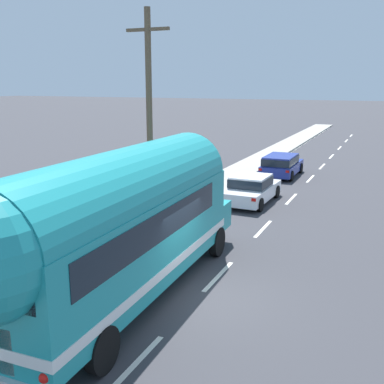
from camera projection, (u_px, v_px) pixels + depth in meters
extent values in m
plane|color=#38383D|center=(199.00, 296.00, 12.87)|extent=(300.00, 300.00, 0.00)
cube|color=silver|center=(135.00, 365.00, 9.76)|extent=(0.14, 2.40, 0.01)
cube|color=silver|center=(218.00, 276.00, 14.22)|extent=(0.14, 2.40, 0.01)
cube|color=silver|center=(263.00, 229.00, 18.81)|extent=(0.14, 2.40, 0.01)
cube|color=silver|center=(291.00, 199.00, 23.62)|extent=(0.14, 2.40, 0.01)
cube|color=silver|center=(310.00, 179.00, 28.56)|extent=(0.14, 2.40, 0.01)
cube|color=silver|center=(322.00, 166.00, 32.74)|extent=(0.14, 2.40, 0.01)
cube|color=silver|center=(331.00, 156.00, 37.15)|extent=(0.14, 2.40, 0.01)
cube|color=silver|center=(340.00, 148.00, 41.96)|extent=(0.14, 2.40, 0.01)
cube|color=silver|center=(346.00, 141.00, 47.12)|extent=(0.14, 2.40, 0.01)
cube|color=silver|center=(351.00, 136.00, 51.67)|extent=(0.14, 2.40, 0.01)
cube|color=silver|center=(226.00, 193.00, 24.92)|extent=(0.12, 80.00, 0.01)
cube|color=#9E9B93|center=(192.00, 198.00, 23.57)|extent=(2.29, 90.00, 0.15)
cylinder|color=brown|center=(150.00, 122.00, 18.19)|extent=(0.24, 0.24, 8.50)
cube|color=brown|center=(148.00, 29.00, 17.40)|extent=(1.80, 0.12, 0.12)
cube|color=teal|center=(124.00, 240.00, 12.21)|extent=(2.75, 9.15, 2.30)
cylinder|color=teal|center=(122.00, 197.00, 11.95)|extent=(2.69, 9.05, 2.45)
cube|color=teal|center=(196.00, 214.00, 17.05)|extent=(2.29, 1.36, 0.95)
cube|color=white|center=(125.00, 263.00, 12.36)|extent=(2.79, 9.19, 0.24)
cube|color=black|center=(117.00, 221.00, 11.80)|extent=(2.73, 7.35, 0.76)
sphere|color=red|center=(44.00, 378.00, 7.96)|extent=(0.20, 0.20, 0.20)
cube|color=black|center=(190.00, 182.00, 16.20)|extent=(2.14, 0.16, 0.96)
cube|color=silver|center=(203.00, 212.00, 17.70)|extent=(0.90, 0.12, 0.56)
cylinder|color=black|center=(155.00, 233.00, 16.66)|extent=(0.29, 1.01, 1.00)
cylinder|color=black|center=(217.00, 242.00, 15.80)|extent=(0.29, 1.01, 1.00)
cylinder|color=black|center=(12.00, 327.00, 10.28)|extent=(0.29, 1.01, 1.00)
cylinder|color=black|center=(102.00, 350.00, 9.42)|extent=(0.29, 1.01, 1.00)
cube|color=white|center=(251.00, 192.00, 22.85)|extent=(1.97, 4.32, 0.60)
cube|color=white|center=(251.00, 181.00, 22.61)|extent=(1.71, 1.97, 0.55)
cube|color=black|center=(251.00, 182.00, 22.62)|extent=(1.77, 2.01, 0.43)
cube|color=red|center=(220.00, 196.00, 21.26)|extent=(0.20, 0.05, 0.14)
cube|color=red|center=(254.00, 200.00, 20.58)|extent=(0.20, 0.05, 0.14)
cylinder|color=black|center=(244.00, 188.00, 24.53)|extent=(0.22, 0.65, 0.64)
cylinder|color=black|center=(277.00, 192.00, 23.79)|extent=(0.22, 0.65, 0.64)
cylinder|color=black|center=(224.00, 201.00, 22.00)|extent=(0.22, 0.65, 0.64)
cylinder|color=black|center=(260.00, 205.00, 21.26)|extent=(0.22, 0.65, 0.64)
cube|color=navy|center=(282.00, 168.00, 29.38)|extent=(1.90, 4.28, 0.60)
cube|color=navy|center=(281.00, 160.00, 28.83)|extent=(1.69, 2.83, 0.55)
cube|color=black|center=(281.00, 160.00, 28.83)|extent=(1.75, 2.87, 0.43)
cube|color=red|center=(260.00, 170.00, 27.76)|extent=(0.20, 0.04, 0.14)
cube|color=red|center=(287.00, 172.00, 27.11)|extent=(0.20, 0.04, 0.14)
cylinder|color=black|center=(273.00, 166.00, 31.06)|extent=(0.20, 0.64, 0.64)
cylinder|color=black|center=(301.00, 168.00, 30.35)|extent=(0.20, 0.64, 0.64)
cylinder|color=black|center=(262.00, 174.00, 28.51)|extent=(0.20, 0.64, 0.64)
cylinder|color=black|center=(291.00, 176.00, 27.79)|extent=(0.20, 0.64, 0.64)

